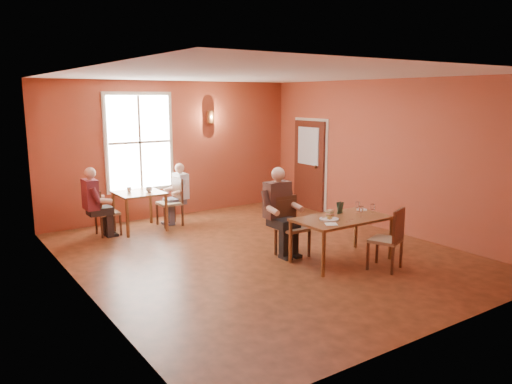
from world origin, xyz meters
TOP-DOWN VIEW (x-y plane):
  - ground at (0.00, 0.00)m, footprint 6.00×7.00m
  - wall_back at (0.00, 3.50)m, footprint 6.00×0.04m
  - wall_front at (0.00, -3.50)m, footprint 6.00×0.04m
  - wall_left at (-3.00, 0.00)m, footprint 0.04×7.00m
  - wall_right at (3.00, 0.00)m, footprint 0.04×7.00m
  - ceiling at (0.00, 0.00)m, footprint 6.00×7.00m
  - window at (-0.80, 3.45)m, footprint 1.36×0.10m
  - door at (2.94, 2.30)m, footprint 0.12×1.04m
  - wall_sconce at (0.90, 3.40)m, footprint 0.16×0.16m
  - main_table at (0.86, -1.02)m, footprint 1.56×0.88m
  - chair_diner_main at (0.36, -0.37)m, footprint 0.44×0.44m
  - diner_main at (0.36, -0.40)m, footprint 0.58×0.58m
  - chair_empty at (1.15, -1.69)m, footprint 0.56×0.56m
  - plate_food at (0.58, -1.02)m, footprint 0.32×0.32m
  - sandwich at (0.69, -0.92)m, footprint 0.10×0.10m
  - goblet_a at (1.31, -0.92)m, footprint 0.09×0.09m
  - goblet_b at (1.45, -1.13)m, footprint 0.09×0.09m
  - goblet_c at (1.14, -1.16)m, footprint 0.10×0.10m
  - menu_stand at (1.02, -0.80)m, footprint 0.13×0.08m
  - knife at (0.80, -1.25)m, footprint 0.21×0.07m
  - napkin at (0.41, -1.25)m, footprint 0.25×0.25m
  - side_plate at (1.53, -0.81)m, footprint 0.20×0.20m
  - second_table at (-1.15, 2.68)m, footprint 0.88×0.88m
  - chair_diner_white at (-0.50, 2.68)m, footprint 0.44×0.44m
  - diner_white at (-0.47, 2.68)m, footprint 0.49×0.49m
  - chair_diner_maroon at (-1.80, 2.68)m, footprint 0.40×0.40m
  - diner_maroon at (-1.83, 2.68)m, footprint 0.53×0.53m
  - cup_a at (-0.97, 2.59)m, footprint 0.15×0.15m
  - cup_b at (-1.31, 2.81)m, footprint 0.13×0.13m

SIDE VIEW (x-z plane):
  - ground at x=0.00m, z-range -0.01..0.01m
  - main_table at x=0.86m, z-range 0.00..0.73m
  - second_table at x=-1.15m, z-range 0.00..0.78m
  - chair_diner_maroon at x=-1.80m, z-range 0.00..0.91m
  - chair_empty at x=1.15m, z-range 0.00..0.98m
  - chair_diner_white at x=-0.50m, z-range 0.00..0.99m
  - chair_diner_main at x=0.36m, z-range 0.00..1.00m
  - diner_white at x=-0.47m, z-range 0.00..1.24m
  - diner_maroon at x=-1.83m, z-range 0.00..1.32m
  - diner_main at x=0.36m, z-range 0.00..1.44m
  - knife at x=0.80m, z-range 0.73..0.73m
  - napkin at x=0.41m, z-range 0.73..0.74m
  - side_plate at x=1.53m, z-range 0.73..0.74m
  - plate_food at x=0.58m, z-range 0.73..0.77m
  - sandwich at x=0.69m, z-range 0.73..0.84m
  - goblet_b at x=1.45m, z-range 0.73..0.92m
  - cup_b at x=-1.31m, z-range 0.78..0.87m
  - goblet_c at x=1.14m, z-range 0.73..0.92m
  - cup_a at x=-0.97m, z-range 0.78..0.88m
  - menu_stand at x=1.02m, z-range 0.73..0.93m
  - goblet_a at x=1.31m, z-range 0.73..0.93m
  - door at x=2.94m, z-range 0.00..2.10m
  - wall_back at x=0.00m, z-range 0.00..3.00m
  - wall_front at x=0.00m, z-range 0.00..3.00m
  - wall_left at x=-3.00m, z-range 0.00..3.00m
  - wall_right at x=3.00m, z-range 0.00..3.00m
  - window at x=-0.80m, z-range 0.72..2.68m
  - wall_sconce at x=0.90m, z-range 2.06..2.34m
  - ceiling at x=0.00m, z-range 2.98..3.02m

